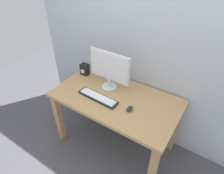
{
  "coord_description": "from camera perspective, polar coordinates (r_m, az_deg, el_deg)",
  "views": [
    {
      "loc": [
        0.87,
        -1.39,
        2.14
      ],
      "look_at": [
        -0.05,
        0.0,
        0.89
      ],
      "focal_mm": 31.23,
      "sensor_mm": 36.0,
      "label": 1
    }
  ],
  "objects": [
    {
      "name": "keyboard_primary",
      "position": [
        2.12,
        -4.13,
        -3.05
      ],
      "size": [
        0.48,
        0.14,
        0.03
      ],
      "color": "#232328",
      "rests_on": "desk"
    },
    {
      "name": "mouse",
      "position": [
        1.98,
        5.2,
        -6.36
      ],
      "size": [
        0.06,
        0.09,
        0.04
      ],
      "primitive_type": "ellipsoid",
      "rotation": [
        0.0,
        0.0,
        -0.1
      ],
      "color": "#232328",
      "rests_on": "desk"
    },
    {
      "name": "ground_plane",
      "position": [
        2.7,
        0.89,
        -15.62
      ],
      "size": [
        6.0,
        6.0,
        0.0
      ],
      "primitive_type": "plane",
      "color": "#4C4C51"
    },
    {
      "name": "wall_back",
      "position": [
        2.11,
        7.82,
        18.88
      ],
      "size": [
        2.78,
        0.04,
        3.0
      ],
      "primitive_type": "cube",
      "color": "#B2BCC6",
      "rests_on": "ground_plane"
    },
    {
      "name": "monitor",
      "position": [
        2.15,
        -0.76,
        5.35
      ],
      "size": [
        0.5,
        0.18,
        0.45
      ],
      "color": "silver",
      "rests_on": "desk"
    },
    {
      "name": "desk",
      "position": [
        2.22,
        1.04,
        -5.45
      ],
      "size": [
        1.39,
        0.76,
        0.77
      ],
      "color": "tan",
      "rests_on": "ground_plane"
    },
    {
      "name": "audio_controller",
      "position": [
        2.5,
        -7.98,
        5.15
      ],
      "size": [
        0.1,
        0.09,
        0.14
      ],
      "color": "black",
      "rests_on": "desk"
    }
  ]
}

